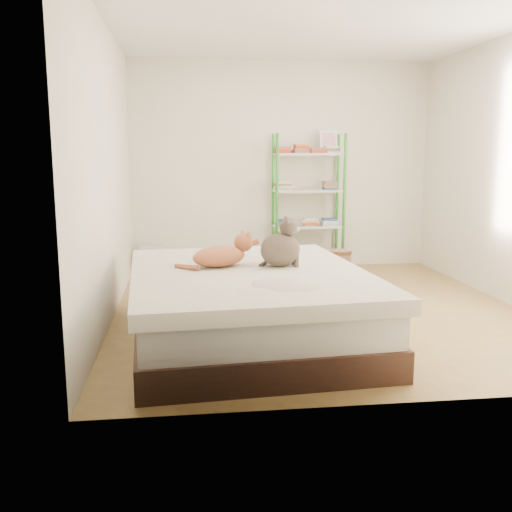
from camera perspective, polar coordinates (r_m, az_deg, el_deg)
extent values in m
cube|color=#AA8E4C|center=(5.48, 6.21, -5.27)|extent=(3.80, 4.20, 0.01)
cube|color=white|center=(5.40, 6.78, 22.36)|extent=(3.80, 4.20, 0.01)
cube|color=white|center=(7.34, 2.59, 8.97)|extent=(3.80, 0.01, 2.60)
cube|color=white|center=(3.28, 15.18, 7.15)|extent=(3.80, 0.01, 2.60)
cube|color=white|center=(5.18, -14.64, 8.16)|extent=(0.01, 4.20, 2.60)
cube|color=#42281E|center=(4.54, -0.79, -7.07)|extent=(1.89, 2.29, 0.22)
cube|color=white|center=(4.47, -0.79, -4.27)|extent=(1.83, 2.23, 0.24)
cube|color=silver|center=(4.43, -0.80, -2.09)|extent=(1.93, 2.34, 0.11)
cylinder|color=#318F2D|center=(6.97, 2.11, 5.21)|extent=(0.04, 0.04, 1.70)
cylinder|color=#318F2D|center=(7.29, 1.70, 5.42)|extent=(0.04, 0.04, 1.70)
cylinder|color=#318F2D|center=(7.15, 8.79, 5.22)|extent=(0.04, 0.04, 1.70)
cylinder|color=#318F2D|center=(7.46, 8.12, 5.44)|extent=(0.04, 0.04, 1.70)
cube|color=silver|center=(7.31, 5.12, -0.54)|extent=(0.86, 0.34, 0.02)
cube|color=silver|center=(7.24, 5.18, 2.97)|extent=(0.86, 0.34, 0.02)
cube|color=silver|center=(7.20, 5.24, 6.52)|extent=(0.86, 0.34, 0.02)
cube|color=silver|center=(7.18, 5.30, 10.11)|extent=(0.86, 0.34, 0.02)
cube|color=red|center=(7.24, 2.81, -0.15)|extent=(0.20, 0.16, 0.09)
cube|color=red|center=(7.30, 5.13, -0.09)|extent=(0.20, 0.16, 0.09)
cube|color=red|center=(7.37, 7.41, -0.04)|extent=(0.20, 0.16, 0.09)
cube|color=red|center=(7.17, 2.84, 3.39)|extent=(0.20, 0.16, 0.09)
cube|color=red|center=(7.23, 5.19, 3.42)|extent=(0.20, 0.16, 0.09)
cube|color=red|center=(7.30, 7.49, 3.44)|extent=(0.20, 0.16, 0.09)
cube|color=red|center=(7.13, 2.87, 6.98)|extent=(0.20, 0.16, 0.09)
cube|color=red|center=(7.26, 7.57, 6.97)|extent=(0.20, 0.16, 0.09)
cube|color=red|center=(7.12, 2.91, 10.60)|extent=(0.20, 0.16, 0.09)
cube|color=red|center=(7.16, 4.51, 10.58)|extent=(0.20, 0.16, 0.09)
cube|color=red|center=(7.20, 6.09, 10.55)|extent=(0.20, 0.16, 0.09)
cube|color=red|center=(7.25, 7.66, 10.52)|extent=(0.20, 0.16, 0.09)
cube|color=white|center=(7.29, 7.28, 11.27)|extent=(0.22, 0.09, 0.28)
cube|color=#C63344|center=(7.28, 7.30, 11.27)|extent=(0.17, 0.06, 0.21)
cube|color=#926C50|center=(6.57, 7.02, -1.08)|extent=(0.57, 0.48, 0.36)
cube|color=#491D8B|center=(6.39, 7.76, -1.49)|extent=(0.30, 0.06, 0.08)
cube|color=#926C50|center=(6.35, 7.49, 0.14)|extent=(0.53, 0.23, 0.11)
cube|color=beige|center=(7.12, -10.35, -0.51)|extent=(0.28, 0.25, 0.31)
cube|color=beige|center=(7.09, -10.39, 0.83)|extent=(0.32, 0.28, 0.03)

